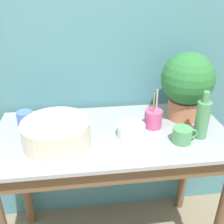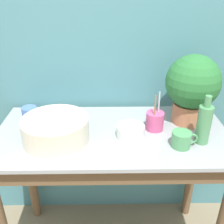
# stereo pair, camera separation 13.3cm
# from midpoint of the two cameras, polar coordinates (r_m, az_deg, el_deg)

# --- Properties ---
(wall_back) EXTENTS (6.00, 0.05, 2.40)m
(wall_back) POSITION_cam_midpoint_polar(r_m,az_deg,el_deg) (1.59, 2.23, 12.39)
(wall_back) COLOR teal
(wall_back) RESTS_ON ground_plane
(counter_table) EXTENTS (1.23, 0.61, 0.88)m
(counter_table) POSITION_cam_midpoint_polar(r_m,az_deg,el_deg) (1.48, 2.63, -11.41)
(counter_table) COLOR brown
(counter_table) RESTS_ON ground_plane
(potted_plant) EXTENTS (0.29, 0.29, 0.38)m
(potted_plant) POSITION_cam_midpoint_polar(r_m,az_deg,el_deg) (1.48, 19.60, 5.26)
(potted_plant) COLOR #B7704C
(potted_plant) RESTS_ON counter_table
(bowl_wash_large) EXTENTS (0.33, 0.33, 0.12)m
(bowl_wash_large) POSITION_cam_midpoint_polar(r_m,az_deg,el_deg) (1.31, -9.36, -3.79)
(bowl_wash_large) COLOR beige
(bowl_wash_large) RESTS_ON counter_table
(bottle_tall) EXTENTS (0.07, 0.07, 0.25)m
(bottle_tall) POSITION_cam_midpoint_polar(r_m,az_deg,el_deg) (1.35, 22.07, -2.44)
(bottle_tall) COLOR #4C8C59
(bottle_tall) RESTS_ON counter_table
(mug_blue) EXTENTS (0.12, 0.08, 0.08)m
(mug_blue) POSITION_cam_midpoint_polar(r_m,az_deg,el_deg) (1.53, -15.03, -0.48)
(mug_blue) COLOR #4C70B7
(mug_blue) RESTS_ON counter_table
(mug_green) EXTENTS (0.13, 0.09, 0.08)m
(mug_green) POSITION_cam_midpoint_polar(r_m,az_deg,el_deg) (1.32, 17.78, -5.78)
(mug_green) COLOR #4C935B
(mug_green) RESTS_ON counter_table
(bowl_small_enamel_white) EXTENTS (0.14, 0.14, 0.06)m
(bowl_small_enamel_white) POSITION_cam_midpoint_polar(r_m,az_deg,el_deg) (1.34, 6.89, -4.29)
(bowl_small_enamel_white) COLOR silver
(bowl_small_enamel_white) RESTS_ON counter_table
(utensil_cup) EXTENTS (0.09, 0.09, 0.21)m
(utensil_cup) POSITION_cam_midpoint_polar(r_m,az_deg,el_deg) (1.42, 11.97, -1.94)
(utensil_cup) COLOR #CC4C7F
(utensil_cup) RESTS_ON counter_table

